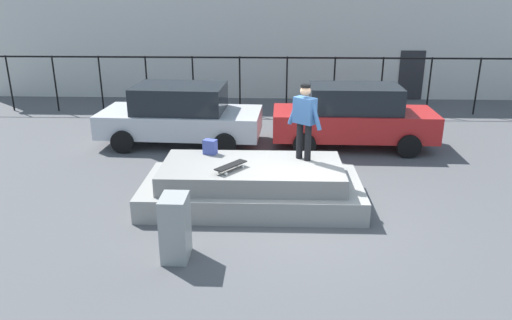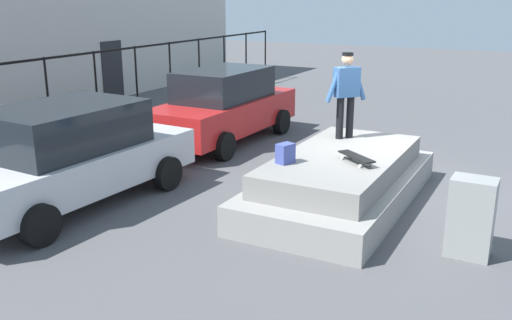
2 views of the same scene
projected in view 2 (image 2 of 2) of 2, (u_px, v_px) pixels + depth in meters
ground_plane at (380, 190)px, 10.65m from camera, size 60.00×60.00×0.00m
concrete_ledge at (341, 180)px, 9.96m from camera, size 4.64×2.25×0.88m
skateboarder at (346, 89)px, 10.65m from camera, size 0.73×0.63×1.62m
skateboard at (356, 157)px, 9.27m from camera, size 0.64×0.75×0.12m
backpack at (285, 153)px, 9.25m from camera, size 0.33×0.28×0.33m
car_silver_sedan_near at (66, 155)px, 9.77m from camera, size 4.76×2.44×1.75m
car_red_sedan_mid at (224, 106)px, 13.94m from camera, size 4.61×2.04×1.80m
utility_box at (471, 218)px, 7.86m from camera, size 0.45×0.60×1.14m
fence_row at (47, 85)px, 14.08m from camera, size 24.06×0.06×2.06m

